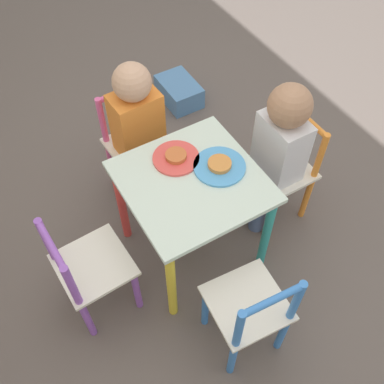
% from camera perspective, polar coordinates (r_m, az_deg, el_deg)
% --- Properties ---
extents(ground_plane, '(6.00, 6.00, 0.00)m').
position_cam_1_polar(ground_plane, '(2.05, -0.00, -7.14)').
color(ground_plane, '#5B514C').
extents(kids_table, '(0.50, 0.50, 0.49)m').
position_cam_1_polar(kids_table, '(1.72, -0.00, -0.33)').
color(kids_table, silver).
rests_on(kids_table, ground_plane).
extents(chair_pink, '(0.27, 0.27, 0.54)m').
position_cam_1_polar(chair_pink, '(2.09, -7.08, 5.80)').
color(chair_pink, silver).
rests_on(chair_pink, ground_plane).
extents(chair_orange, '(0.26, 0.26, 0.54)m').
position_cam_1_polar(chair_orange, '(2.01, 11.38, 2.67)').
color(chair_orange, silver).
rests_on(chair_orange, ground_plane).
extents(chair_blue, '(0.28, 0.28, 0.54)m').
position_cam_1_polar(chair_blue, '(1.64, 7.35, -14.78)').
color(chair_blue, silver).
rests_on(chair_blue, ground_plane).
extents(chair_purple, '(0.27, 0.27, 0.54)m').
position_cam_1_polar(chair_purple, '(1.74, -12.94, -9.72)').
color(chair_purple, silver).
rests_on(chair_purple, ground_plane).
extents(child_right, '(0.22, 0.21, 0.74)m').
position_cam_1_polar(child_right, '(1.92, -6.69, 8.31)').
color(child_right, '#38383D').
rests_on(child_right, ground_plane).
extents(child_front, '(0.20, 0.22, 0.75)m').
position_cam_1_polar(child_front, '(1.84, 10.81, 5.77)').
color(child_front, '#4C608E').
rests_on(child_front, ground_plane).
extents(plate_right, '(0.18, 0.18, 0.03)m').
position_cam_1_polar(plate_right, '(1.71, -2.04, 4.42)').
color(plate_right, '#E54C47').
rests_on(plate_right, kids_table).
extents(plate_front, '(0.20, 0.20, 0.03)m').
position_cam_1_polar(plate_front, '(1.69, 3.51, 3.35)').
color(plate_front, '#4C9EE0').
rests_on(plate_front, kids_table).
extents(storage_bin, '(0.27, 0.19, 0.13)m').
position_cam_1_polar(storage_bin, '(2.68, -1.65, 12.63)').
color(storage_bin, '#4C7FB7').
rests_on(storage_bin, ground_plane).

